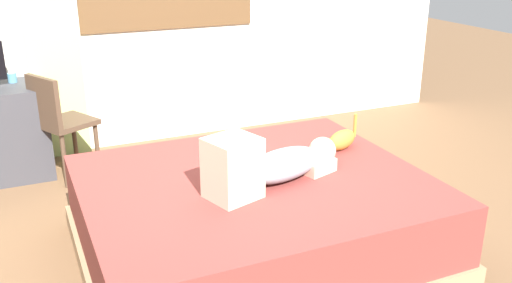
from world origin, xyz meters
TOP-DOWN VIEW (x-y plane):
  - ground_plane at (0.00, 0.00)m, footprint 16.00×16.00m
  - bed at (0.09, -0.03)m, footprint 2.03×1.72m
  - person_lying at (0.15, -0.12)m, footprint 0.93×0.50m
  - cat at (0.80, 0.17)m, footprint 0.34×0.20m
  - cup at (-1.13, 2.01)m, footprint 0.07×0.07m
  - chair_by_desk at (-0.85, 1.63)m, footprint 0.51×0.51m
  - curtain_left at (-0.78, 2.19)m, footprint 0.44×0.06m

SIDE VIEW (x-z plane):
  - ground_plane at x=0.00m, z-range 0.00..0.00m
  - bed at x=0.09m, z-range 0.00..0.51m
  - chair_by_desk at x=-0.85m, z-range 0.08..0.94m
  - cat at x=0.80m, z-range 0.47..0.68m
  - person_lying at x=0.15m, z-range 0.45..0.79m
  - cup at x=-1.13m, z-range 0.74..0.82m
  - curtain_left at x=-0.78m, z-range 0.00..2.42m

